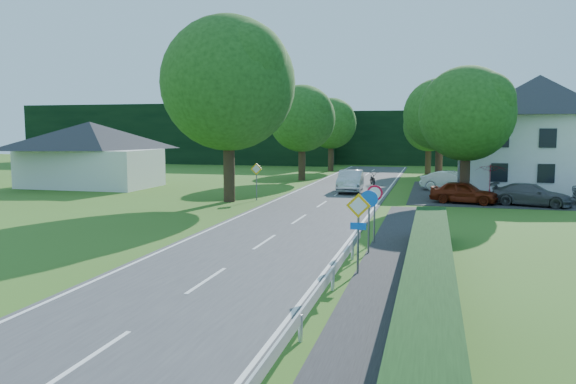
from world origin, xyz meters
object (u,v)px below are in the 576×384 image
(moving_car, at_px, (350,181))
(parked_car_silver_a, at_px, (452,181))
(streetlight, at_px, (458,131))
(parked_car_red, at_px, (464,192))
(motorcycle, at_px, (373,179))
(parked_car_grey, at_px, (531,195))
(parasol, at_px, (490,179))

(moving_car, xyz_separation_m, parked_car_silver_a, (7.21, 2.52, -0.05))
(streetlight, distance_m, moving_car, 8.32)
(parked_car_silver_a, bearing_deg, parked_car_red, -158.12)
(motorcycle, height_order, parked_car_grey, parked_car_grey)
(moving_car, relative_size, parked_car_silver_a, 1.07)
(parked_car_grey, bearing_deg, parked_car_silver_a, 46.41)
(motorcycle, bearing_deg, parasol, -42.32)
(moving_car, bearing_deg, parasol, 0.07)
(parked_car_red, bearing_deg, motorcycle, 47.51)
(moving_car, relative_size, parked_car_red, 1.19)
(parked_car_red, relative_size, parked_car_silver_a, 0.90)
(parked_car_grey, bearing_deg, moving_car, 83.12)
(moving_car, xyz_separation_m, motorcycle, (1.11, 5.05, -0.23))
(parked_car_silver_a, distance_m, parked_car_grey, 8.50)
(parasol, bearing_deg, streetlight, -141.51)
(moving_car, distance_m, motorcycle, 5.17)
(streetlight, height_order, parked_car_red, streetlight)
(streetlight, xyz_separation_m, parasol, (2.35, 1.87, -3.35))
(moving_car, height_order, parasol, parasol)
(streetlight, relative_size, moving_car, 1.67)
(motorcycle, distance_m, parked_car_grey, 14.35)
(parked_car_silver_a, bearing_deg, moving_car, 127.10)
(parked_car_silver_a, bearing_deg, streetlight, -159.71)
(moving_car, bearing_deg, parked_car_grey, -25.86)
(streetlight, relative_size, parasol, 3.36)
(streetlight, relative_size, motorcycle, 3.75)
(moving_car, relative_size, parasol, 2.00)
(motorcycle, bearing_deg, parked_car_grey, -58.17)
(parked_car_red, height_order, parked_car_grey, parked_car_red)
(moving_car, height_order, motorcycle, moving_car)
(motorcycle, bearing_deg, parked_car_silver_a, -37.47)
(parasol, bearing_deg, motorcycle, 152.61)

